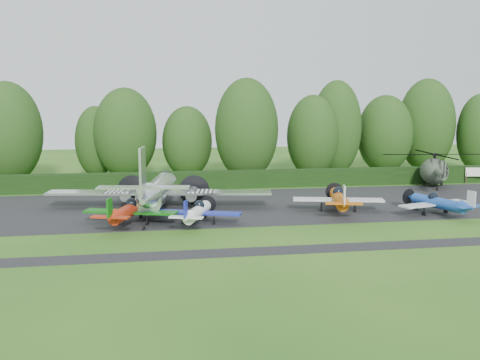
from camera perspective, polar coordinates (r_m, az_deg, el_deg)
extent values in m
plane|color=#235317|center=(41.30, 2.63, -5.32)|extent=(160.00, 160.00, 0.00)
cube|color=black|center=(50.91, 0.27, -2.76)|extent=(70.00, 18.00, 0.01)
cube|color=black|center=(35.65, 4.68, -7.50)|extent=(70.00, 2.00, 0.00)
cube|color=black|center=(61.62, -1.47, -0.87)|extent=(90.00, 1.60, 2.00)
cylinder|color=silver|center=(48.96, -8.74, -1.17)|extent=(2.16, 11.25, 2.16)
cone|color=silver|center=(55.19, -8.84, -0.14)|extent=(2.16, 1.41, 2.16)
cone|color=silver|center=(42.23, -8.62, -1.99)|extent=(2.16, 2.81, 2.16)
sphere|color=black|center=(54.24, -8.84, 0.22)|extent=(1.41, 1.41, 1.41)
cube|color=silver|center=(49.93, -8.75, -1.32)|extent=(20.62, 2.25, 0.21)
cube|color=white|center=(50.02, -13.05, -1.29)|extent=(2.44, 2.34, 0.05)
cube|color=white|center=(50.10, -4.46, -1.09)|extent=(2.44, 2.34, 0.05)
cylinder|color=silver|center=(50.58, -12.15, -1.56)|extent=(1.03, 3.00, 1.03)
cylinder|color=silver|center=(50.65, -5.36, -1.40)|extent=(1.03, 3.00, 1.03)
cylinder|color=black|center=(52.66, -12.05, -1.18)|extent=(3.00, 0.03, 3.00)
cylinder|color=black|center=(52.73, -5.53, -1.03)|extent=(3.00, 0.03, 3.00)
cube|color=silver|center=(41.33, -8.63, -0.76)|extent=(7.03, 1.31, 0.13)
cube|color=silver|center=(40.87, -8.66, 1.00)|extent=(0.17, 2.06, 3.56)
cylinder|color=black|center=(50.39, -12.14, -2.78)|extent=(0.23, 0.84, 0.84)
cylinder|color=black|center=(50.46, -5.31, -2.62)|extent=(0.23, 0.84, 0.84)
cylinder|color=black|center=(41.54, -8.53, -5.08)|extent=(0.17, 0.41, 0.41)
cylinder|color=#AB250F|center=(43.21, -11.82, -3.27)|extent=(1.04, 5.95, 1.04)
sphere|color=black|center=(43.76, -11.80, -2.48)|extent=(0.91, 0.91, 0.91)
cube|color=#0D5C0E|center=(43.77, -11.79, -3.34)|extent=(7.57, 1.41, 0.15)
cube|color=#AB250F|center=(39.66, -12.03, -3.89)|extent=(2.81, 0.76, 0.11)
cube|color=#0D5C0E|center=(39.42, -12.06, -2.92)|extent=(0.11, 0.87, 1.41)
cylinder|color=black|center=(46.98, -11.64, -2.36)|extent=(1.62, 0.02, 1.62)
cylinder|color=black|center=(43.81, -13.61, -4.50)|extent=(0.15, 0.48, 0.48)
cylinder|color=black|center=(43.69, -9.92, -4.43)|extent=(0.15, 0.48, 0.48)
cylinder|color=black|center=(46.17, -11.65, -3.83)|extent=(0.13, 0.43, 0.43)
cylinder|color=white|center=(42.67, -4.56, -3.42)|extent=(0.94, 5.37, 0.94)
sphere|color=black|center=(43.16, -4.64, -2.70)|extent=(0.82, 0.82, 0.82)
cube|color=#1A259F|center=(43.18, -4.62, -3.49)|extent=(6.83, 1.27, 0.14)
cube|color=white|center=(39.48, -4.16, -4.00)|extent=(2.54, 0.68, 0.10)
cube|color=#1A259F|center=(39.26, -4.15, -3.12)|extent=(0.10, 0.78, 1.27)
cylinder|color=black|center=(46.06, -4.94, -2.58)|extent=(1.46, 0.02, 1.46)
cylinder|color=black|center=(43.06, -6.27, -4.57)|extent=(0.14, 0.43, 0.43)
cylinder|color=black|center=(43.27, -2.90, -4.47)|extent=(0.14, 0.43, 0.43)
cylinder|color=black|center=(45.34, -4.83, -3.93)|extent=(0.12, 0.39, 0.39)
cylinder|color=#C1570B|center=(48.18, 10.50, -1.99)|extent=(1.10, 6.30, 1.10)
sphere|color=black|center=(48.74, 10.24, -1.25)|extent=(0.96, 0.96, 0.96)
cube|color=silver|center=(48.74, 10.26, -2.07)|extent=(8.02, 1.49, 0.16)
cube|color=#C1570B|center=(44.66, 12.16, -2.45)|extent=(2.98, 0.80, 0.11)
cube|color=silver|center=(44.43, 12.24, -1.53)|extent=(0.11, 0.92, 1.49)
cylinder|color=black|center=(51.97, 8.97, -1.23)|extent=(1.72, 0.02, 1.72)
cylinder|color=black|center=(48.21, 8.66, -3.21)|extent=(0.16, 0.50, 0.50)
cylinder|color=black|center=(49.21, 11.96, -3.07)|extent=(0.16, 0.50, 0.50)
cylinder|color=black|center=(51.14, 9.33, -2.61)|extent=(0.14, 0.46, 0.46)
cylinder|color=#194398|center=(49.35, 20.39, -2.31)|extent=(0.96, 5.50, 0.96)
sphere|color=black|center=(49.79, 20.07, -1.68)|extent=(0.84, 0.84, 0.84)
cube|color=#BABDC1|center=(49.81, 20.10, -2.38)|extent=(7.00, 1.30, 0.14)
cube|color=#194398|center=(46.53, 22.42, -2.71)|extent=(2.60, 0.70, 0.10)
cube|color=#BABDC1|center=(46.34, 22.53, -1.94)|extent=(0.10, 0.80, 1.30)
cylinder|color=black|center=(52.41, 18.47, -1.64)|extent=(1.50, 0.02, 1.50)
cylinder|color=black|center=(49.15, 18.85, -3.37)|extent=(0.14, 0.44, 0.44)
cylinder|color=black|center=(50.43, 21.46, -3.22)|extent=(0.14, 0.44, 0.44)
cylinder|color=black|center=(51.75, 18.91, -2.84)|extent=(0.12, 0.40, 0.40)
ellipsoid|color=#333D2F|center=(66.53, 19.99, 0.89)|extent=(3.16, 5.80, 3.03)
cylinder|color=#333D2F|center=(62.59, 22.05, 0.65)|extent=(0.71, 6.09, 0.71)
cube|color=#333D2F|center=(59.86, 23.66, 1.13)|extent=(0.12, 0.91, 1.62)
cylinder|color=black|center=(66.37, 20.05, 2.19)|extent=(0.30, 0.30, 0.81)
cylinder|color=black|center=(66.33, 20.07, 2.59)|extent=(0.71, 0.71, 0.25)
cylinder|color=black|center=(66.33, 20.07, 2.59)|extent=(12.17, 12.17, 0.06)
cube|color=#333D2F|center=(65.70, 20.38, 1.81)|extent=(0.91, 2.03, 0.71)
ellipsoid|color=black|center=(67.92, 19.32, 1.15)|extent=(1.93, 1.93, 1.73)
cylinder|color=black|center=(66.94, 18.83, -0.33)|extent=(0.18, 0.57, 0.57)
cylinder|color=black|center=(67.92, 20.34, -0.28)|extent=(0.18, 0.57, 0.57)
cylinder|color=black|center=(63.96, 21.35, -0.87)|extent=(0.16, 0.49, 0.49)
cylinder|color=#3F3326|center=(70.69, 23.07, 0.16)|extent=(0.13, 0.13, 1.29)
cube|color=white|center=(71.48, 24.20, 0.79)|extent=(3.44, 0.09, 1.08)
cylinder|color=black|center=(81.88, 19.10, 2.43)|extent=(0.70, 0.70, 4.35)
ellipsoid|color=#1F3B13|center=(81.60, 19.25, 5.55)|extent=(8.02, 8.02, 13.28)
cylinder|color=black|center=(72.59, 7.44, 1.56)|extent=(0.70, 0.70, 2.87)
ellipsoid|color=#1F3B13|center=(72.32, 7.48, 3.88)|extent=(5.61, 5.61, 8.78)
cylinder|color=black|center=(83.67, 24.00, 2.04)|extent=(0.70, 0.70, 3.63)
ellipsoid|color=#1F3B13|center=(83.41, 24.15, 4.59)|extent=(6.12, 6.12, 11.10)
cylinder|color=black|center=(74.31, 10.15, 2.16)|extent=(0.70, 0.70, 4.21)
ellipsoid|color=#1F3B13|center=(74.00, 10.24, 5.50)|extent=(6.81, 6.81, 12.86)
cylinder|color=black|center=(73.91, -15.03, 1.54)|extent=(0.70, 0.70, 3.08)
ellipsoid|color=#1F3B13|center=(73.63, -15.12, 3.99)|extent=(5.47, 5.47, 9.41)
cylinder|color=black|center=(68.19, 0.69, 1.78)|extent=(0.70, 0.70, 4.23)
ellipsoid|color=#1F3B13|center=(67.86, 0.69, 5.43)|extent=(8.06, 8.06, 12.92)
cylinder|color=black|center=(71.35, -12.05, 1.73)|extent=(0.70, 0.70, 3.85)
ellipsoid|color=#1F3B13|center=(71.04, -12.14, 4.90)|extent=(8.10, 8.10, 11.76)
cylinder|color=black|center=(78.23, 15.10, 2.07)|extent=(0.70, 0.70, 3.57)
ellipsoid|color=#1F3B13|center=(77.96, 15.20, 4.75)|extent=(7.70, 7.70, 10.91)
cylinder|color=black|center=(70.82, -23.37, 1.28)|extent=(0.70, 0.70, 4.05)
ellipsoid|color=#1F3B13|center=(70.50, -23.56, 4.65)|extent=(8.24, 8.24, 12.38)
cylinder|color=black|center=(71.09, -5.61, 1.53)|extent=(0.70, 0.70, 3.07)
ellipsoid|color=#1F3B13|center=(70.81, -5.65, 4.07)|extent=(6.56, 6.56, 9.38)
cylinder|color=black|center=(71.59, 7.71, 1.74)|extent=(0.70, 0.70, 3.55)
ellipsoid|color=#1F3B13|center=(71.29, 7.76, 4.66)|extent=(6.83, 6.83, 10.86)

